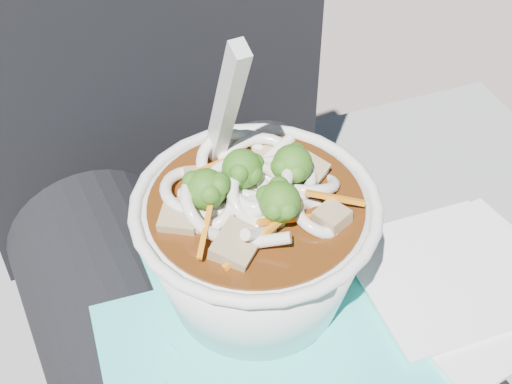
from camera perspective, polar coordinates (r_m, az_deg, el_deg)
name	(u,v)px	position (r m, az deg, el deg)	size (l,w,h in m)	color
lap	(269,384)	(0.61, 1.04, -15.11)	(0.33, 0.48, 0.16)	black
person_body	(222,282)	(0.63, -2.71, -7.18)	(0.34, 0.94, 0.98)	black
plastic_bag	(304,348)	(0.52, 3.86, -12.37)	(0.28, 0.35, 0.02)	#33D5CC
napkins	(462,283)	(0.56, 16.19, -6.97)	(0.16, 0.16, 0.01)	white
udon_bowl	(255,235)	(0.50, -0.06, -3.49)	(0.17, 0.17, 0.21)	white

